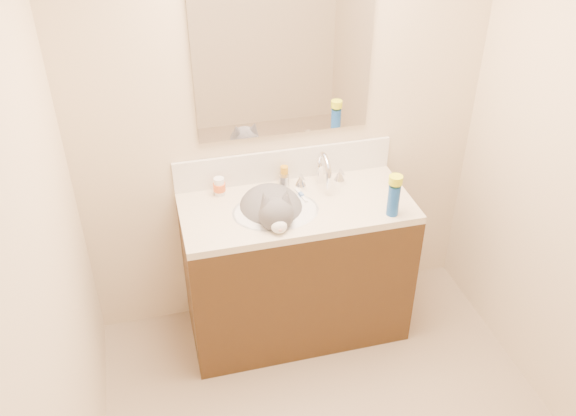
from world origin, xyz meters
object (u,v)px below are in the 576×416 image
basin (276,222)px  amber_bottle (284,175)px  cat (272,212)px  pill_bottle (219,186)px  vanity_cabinet (296,272)px  spray_can (393,200)px  silver_jar (284,181)px  faucet (323,172)px

basin → amber_bottle: 0.30m
basin → amber_bottle: bearing=66.4°
cat → pill_bottle: (-0.24, 0.21, 0.06)m
vanity_cabinet → cat: cat is taller
cat → spray_can: size_ratio=2.89×
basin → pill_bottle: 0.36m
silver_jar → amber_bottle: 0.03m
vanity_cabinet → faucet: faucet is taller
vanity_cabinet → pill_bottle: (-0.37, 0.19, 0.50)m
pill_bottle → amber_bottle: 0.36m
faucet → spray_can: 0.43m
faucet → pill_bottle: size_ratio=2.82×
amber_bottle → spray_can: size_ratio=0.64×
vanity_cabinet → pill_bottle: pill_bottle is taller
vanity_cabinet → silver_jar: bearing=95.9°
silver_jar → vanity_cabinet: bearing=-84.1°
amber_bottle → faucet: bearing=-22.6°
faucet → silver_jar: bearing=164.7°
pill_bottle → spray_can: bearing=-26.2°
basin → faucet: (0.30, 0.17, 0.16)m
faucet → amber_bottle: bearing=157.4°
pill_bottle → silver_jar: pill_bottle is taller
cat → spray_can: (0.57, -0.19, 0.10)m
basin → amber_bottle: (0.11, 0.25, 0.12)m
silver_jar → spray_can: spray_can is taller
cat → pill_bottle: 0.32m
basin → pill_bottle: (-0.25, 0.22, 0.12)m
vanity_cabinet → faucet: (0.18, 0.14, 0.54)m
cat → amber_bottle: cat is taller
faucet → amber_bottle: faucet is taller
faucet → spray_can: bearing=-52.5°
pill_bottle → cat: bearing=-41.0°
cat → spray_can: bearing=-14.9°
silver_jar → spray_can: 0.61m
vanity_cabinet → basin: (-0.12, -0.03, 0.38)m
basin → spray_can: spray_can is taller
basin → cat: size_ratio=0.94×
spray_can → faucet: bearing=127.5°
vanity_cabinet → silver_jar: 0.52m
spray_can → basin: bearing=162.8°
cat → silver_jar: (0.11, 0.20, 0.05)m
cat → amber_bottle: 0.27m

